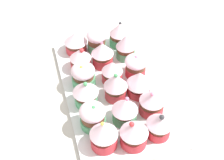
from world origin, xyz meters
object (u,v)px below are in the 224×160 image
Objects in this scene: cupcake_1 at (80,59)px; cupcake_13 at (126,46)px; cupcake_4 at (93,116)px; cupcake_12 at (120,34)px; cupcake_11 at (133,133)px; cupcake_16 at (152,101)px; cupcake_9 at (114,86)px; cupcake_7 at (102,54)px; cupcake_5 at (104,135)px; cupcake_10 at (125,110)px; cupcake_17 at (159,124)px; baking_tray at (112,90)px; cupcake_2 at (83,75)px; cupcake_8 at (112,72)px; cupcake_3 at (86,93)px; cupcake_14 at (136,66)px; cupcake_6 at (97,40)px; cupcake_15 at (139,83)px; cupcake_0 at (76,42)px.

cupcake_13 is (-1.15, 13.30, 0.64)cm from cupcake_1.
cupcake_1 reaches higher than cupcake_4.
cupcake_11 is at bearing -12.27° from cupcake_12.
cupcake_16 is (19.66, 13.14, 0.14)cm from cupcake_1.
cupcake_9 is at bearing -179.97° from cupcake_11.
cupcake_5 is at bearing -13.92° from cupcake_7.
cupcake_17 is at bearing 46.24° from cupcake_10.
cupcake_13 is (-10.86, 7.14, 4.64)cm from baking_tray.
cupcake_9 is (6.82, 6.37, 0.90)cm from cupcake_2.
cupcake_8 is 20.04cm from cupcake_17.
cupcake_3 and cupcake_12 have the same top height.
cupcake_6 is at bearing -150.82° from cupcake_14.
cupcake_9 reaches higher than cupcake_10.
cupcake_7 is at bearing -179.81° from baking_tray.
cupcake_6 is at bearing -163.51° from cupcake_15.
cupcake_10 and cupcake_11 have the same top height.
cupcake_0 is 16.27cm from cupcake_8.
cupcake_7 is (0.13, 6.13, 0.50)cm from cupcake_1.
cupcake_17 is (34.11, 12.10, 0.27)cm from cupcake_0.
cupcake_16 is (20.80, -0.16, -0.49)cm from cupcake_13.
cupcake_4 is 10.14cm from cupcake_11.
cupcake_12 is at bearing 134.08° from cupcake_2.
cupcake_14 is (13.02, 7.27, -0.32)cm from cupcake_6.
cupcake_8 is 8.17cm from cupcake_15.
baking_tray is 6.80× the size of cupcake_8.
cupcake_6 is 6.64cm from cupcake_7.
cupcake_12 reaches higher than cupcake_2.
cupcake_11 reaches higher than baking_tray.
cupcake_1 reaches higher than cupcake_0.
cupcake_0 is 0.91× the size of cupcake_5.
cupcake_8 is 10.40cm from cupcake_13.
cupcake_2 is (-3.62, -6.69, 3.86)cm from baking_tray.
cupcake_13 is at bearing 152.06° from cupcake_9.
cupcake_5 reaches higher than cupcake_0.
cupcake_7 is (-9.58, -0.03, 4.50)cm from baking_tray.
cupcake_14 is at bearing 129.36° from cupcake_9.
cupcake_7 is 1.04× the size of cupcake_11.
cupcake_7 is 9.87cm from cupcake_14.
cupcake_9 is at bearing -27.94° from cupcake_13.
cupcake_4 is 1.02× the size of cupcake_14.
cupcake_10 is 1.00× the size of cupcake_16.
baking_tray is 5.76× the size of cupcake_7.
cupcake_1 is 12.96cm from cupcake_3.
cupcake_5 is at bearing -21.69° from baking_tray.
cupcake_3 is 1.04× the size of cupcake_5.
cupcake_11 is at bearing 12.21° from cupcake_1.
cupcake_14 is at bearing 49.56° from cupcake_7.
cupcake_12 is at bearing 167.73° from cupcake_11.
cupcake_11 reaches higher than cupcake_16.
cupcake_8 is at bearing 24.64° from cupcake_0.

